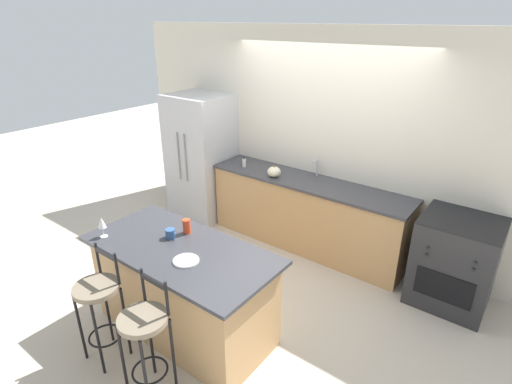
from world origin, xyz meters
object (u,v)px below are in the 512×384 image
at_px(wine_glass, 102,223).
at_px(tumbler_cup, 187,226).
at_px(oven_range, 454,261).
at_px(coffee_mug, 171,233).
at_px(dinner_plate, 186,260).
at_px(refrigerator, 202,156).
at_px(bar_stool_far, 145,332).
at_px(soap_bottle, 244,163).
at_px(pumpkin_decoration, 274,172).
at_px(bar_stool_near, 99,300).

bearing_deg(wine_glass, tumbler_cup, 42.49).
height_order(oven_range, coffee_mug, coffee_mug).
bearing_deg(tumbler_cup, dinner_plate, -45.07).
bearing_deg(refrigerator, tumbler_cup, -49.18).
relative_size(refrigerator, oven_range, 1.87).
relative_size(bar_stool_far, soap_bottle, 7.56).
xyz_separation_m(tumbler_cup, pumpkin_decoration, (-0.15, 1.65, 0.01)).
bearing_deg(bar_stool_far, pumpkin_decoration, 103.26).
height_order(refrigerator, oven_range, refrigerator).
height_order(wine_glass, pumpkin_decoration, wine_glass).
bearing_deg(dinner_plate, refrigerator, 131.55).
bearing_deg(oven_range, dinner_plate, -129.17).
distance_m(bar_stool_near, coffee_mug, 0.81).
xyz_separation_m(refrigerator, bar_stool_far, (1.94, -2.61, -0.29)).
height_order(bar_stool_near, pumpkin_decoration, pumpkin_decoration).
height_order(oven_range, wine_glass, wine_glass).
height_order(bar_stool_near, dinner_plate, bar_stool_near).
height_order(tumbler_cup, soap_bottle, soap_bottle).
bearing_deg(dinner_plate, pumpkin_decoration, 103.81).
bearing_deg(oven_range, tumbler_cup, -139.52).
relative_size(bar_stool_near, dinner_plate, 4.75).
distance_m(bar_stool_far, pumpkin_decoration, 2.64).
height_order(coffee_mug, pumpkin_decoration, pumpkin_decoration).
height_order(bar_stool_far, dinner_plate, bar_stool_far).
bearing_deg(wine_glass, bar_stool_near, -42.20).
relative_size(dinner_plate, soap_bottle, 1.59).
xyz_separation_m(coffee_mug, tumbler_cup, (0.05, 0.16, 0.03)).
relative_size(oven_range, dinner_plate, 4.34).
bearing_deg(wine_glass, oven_range, 40.93).
bearing_deg(bar_stool_near, bar_stool_far, -0.63).
xyz_separation_m(refrigerator, oven_range, (3.53, 0.03, -0.42)).
bearing_deg(refrigerator, pumpkin_decoration, -3.09).
bearing_deg(soap_bottle, dinner_plate, -63.66).
relative_size(refrigerator, pumpkin_decoration, 10.63).
xyz_separation_m(refrigerator, bar_stool_near, (1.33, -2.60, -0.29)).
bearing_deg(coffee_mug, tumbler_cup, 71.09).
bearing_deg(dinner_plate, bar_stool_far, -78.74).
xyz_separation_m(wine_glass, coffee_mug, (0.51, 0.36, -0.10)).
bearing_deg(soap_bottle, bar_stool_far, -66.62).
distance_m(bar_stool_far, soap_bottle, 2.85).
bearing_deg(bar_stool_far, coffee_mug, 124.42).
bearing_deg(bar_stool_near, coffee_mug, 82.09).
height_order(bar_stool_far, soap_bottle, soap_bottle).
xyz_separation_m(bar_stool_far, coffee_mug, (-0.51, 0.74, 0.34)).
bearing_deg(refrigerator, wine_glass, -67.57).
bearing_deg(bar_stool_far, refrigerator, 126.57).
bearing_deg(wine_glass, soap_bottle, 92.73).
bearing_deg(bar_stool_near, wine_glass, 137.80).
bearing_deg(bar_stool_far, tumbler_cup, 116.87).
height_order(dinner_plate, wine_glass, wine_glass).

